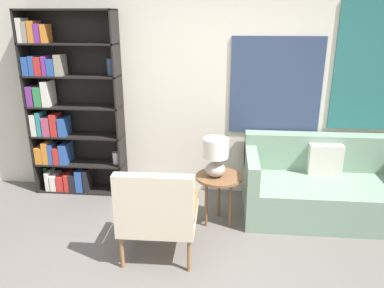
{
  "coord_description": "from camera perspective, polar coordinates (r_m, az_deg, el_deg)",
  "views": [
    {
      "loc": [
        0.36,
        -2.27,
        2.07
      ],
      "look_at": [
        0.04,
        1.13,
        0.9
      ],
      "focal_mm": 35.0,
      "sensor_mm": 36.0,
      "label": 1
    }
  ],
  "objects": [
    {
      "name": "wall_back",
      "position": [
        4.37,
        1.62,
        9.48
      ],
      "size": [
        6.4,
        0.08,
        2.7
      ],
      "color": "silver",
      "rests_on": "ground_plane"
    },
    {
      "name": "bookshelf",
      "position": [
        4.67,
        -18.95,
        4.49
      ],
      "size": [
        1.08,
        0.3,
        2.15
      ],
      "color": "black",
      "rests_on": "ground_plane"
    },
    {
      "name": "armchair",
      "position": [
        3.29,
        -5.33,
        -10.12
      ],
      "size": [
        0.68,
        0.65,
        0.88
      ],
      "color": "olive",
      "rests_on": "ground_plane"
    },
    {
      "name": "couch",
      "position": [
        4.36,
        19.67,
        -6.22
      ],
      "size": [
        1.75,
        0.91,
        0.81
      ],
      "color": "gray",
      "rests_on": "ground_plane"
    },
    {
      "name": "side_table",
      "position": [
        3.83,
        4.14,
        -5.76
      ],
      "size": [
        0.47,
        0.47,
        0.54
      ],
      "color": "brown",
      "rests_on": "ground_plane"
    },
    {
      "name": "table_lamp",
      "position": [
        3.71,
        3.63,
        -1.7
      ],
      "size": [
        0.25,
        0.25,
        0.4
      ],
      "color": "#A59E93",
      "rests_on": "side_table"
    }
  ]
}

